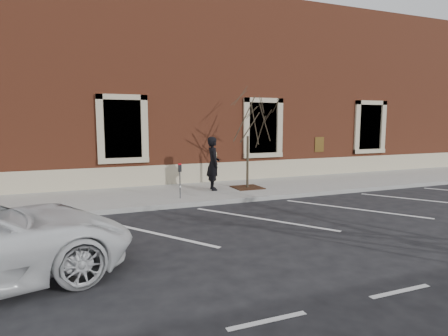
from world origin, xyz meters
name	(u,v)px	position (x,y,z in m)	size (l,w,h in m)	color
ground	(231,203)	(0.00, 0.00, 0.00)	(120.00, 120.00, 0.00)	#28282B
sidewalk_near	(213,192)	(0.00, 1.75, 0.07)	(40.00, 3.50, 0.15)	#A8A59E
curb_near	(231,201)	(0.00, -0.05, 0.07)	(40.00, 0.12, 0.15)	#9E9E99
parking_stripes	(261,219)	(0.00, -2.20, 0.00)	(28.00, 4.40, 0.01)	silver
building_civic	(172,95)	(0.00, 7.74, 4.00)	(40.00, 8.62, 8.00)	brown
man	(213,163)	(0.01, 1.70, 1.14)	(0.72, 0.47, 1.98)	black
parking_meter	(180,174)	(-1.55, 0.65, 0.97)	(0.11, 0.08, 1.17)	#595B60
tree_grate	(247,187)	(1.37, 1.60, 0.16)	(1.06, 1.06, 0.03)	#392212
sapling	(248,122)	(1.37, 1.60, 2.68)	(2.17, 2.17, 3.61)	#3F3426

